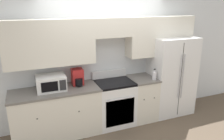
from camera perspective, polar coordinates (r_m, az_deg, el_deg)
name	(u,v)px	position (r m, az deg, el deg)	size (l,w,h in m)	color
ground_plane	(118,131)	(4.45, 1.54, -15.56)	(12.00, 12.00, 0.00)	brown
wall_back	(107,51)	(4.38, -1.34, 5.11)	(8.00, 0.39, 2.60)	silver
lower_cabinets_left	(57,113)	(4.24, -14.24, -10.79)	(1.59, 0.64, 0.91)	silver
lower_cabinets_right	(141,98)	(4.75, 7.69, -7.24)	(0.54, 0.64, 0.91)	silver
oven_range	(114,103)	(4.50, 0.59, -8.49)	(0.74, 0.65, 1.07)	white
refrigerator	(170,75)	(5.03, 14.92, -1.39)	(0.95, 0.75, 1.72)	white
microwave	(51,83)	(4.04, -15.65, -3.20)	(0.50, 0.41, 0.27)	white
bottle	(154,75)	(4.50, 10.99, -1.38)	(0.09, 0.09, 0.23)	silver
paper_towel_holder	(78,78)	(4.17, -8.96, -1.99)	(0.21, 0.28, 0.31)	#B22323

